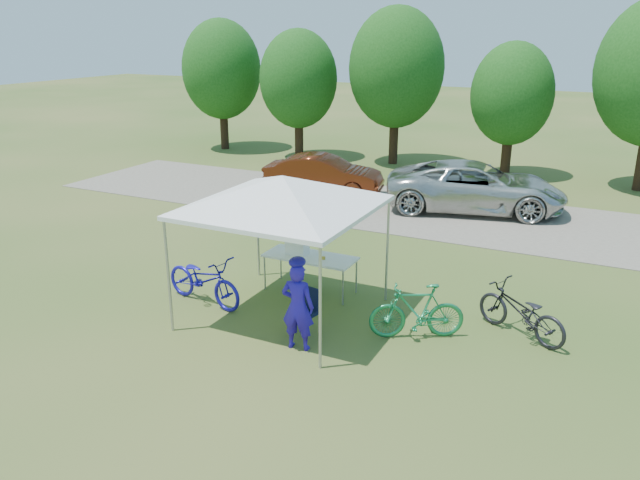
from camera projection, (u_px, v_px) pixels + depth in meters
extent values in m
plane|color=#2D5119|center=(285.00, 314.00, 12.02)|extent=(100.00, 100.00, 0.00)
cube|color=gray|center=(415.00, 210.00, 18.80)|extent=(24.00, 5.00, 0.02)
cylinder|color=#A5A5AA|center=(168.00, 277.00, 11.03)|extent=(0.05, 0.05, 2.10)
cylinder|color=#A5A5AA|center=(320.00, 309.00, 9.78)|extent=(0.05, 0.05, 2.10)
cylinder|color=#A5A5AA|center=(258.00, 230.00, 13.58)|extent=(0.05, 0.05, 2.10)
cylinder|color=#A5A5AA|center=(387.00, 251.00, 12.32)|extent=(0.05, 0.05, 2.10)
cube|color=white|center=(283.00, 207.00, 11.33)|extent=(3.15, 3.15, 0.08)
pyramid|color=white|center=(282.00, 175.00, 11.14)|extent=(4.53, 4.53, 0.55)
cylinder|color=#382314|center=(224.00, 128.00, 28.20)|extent=(0.36, 0.36, 1.89)
ellipsoid|color=#144711|center=(221.00, 69.00, 27.38)|extent=(3.46, 3.46, 4.32)
cylinder|color=#382314|center=(299.00, 137.00, 26.30)|extent=(0.36, 0.36, 1.75)
ellipsoid|color=#144711|center=(298.00, 79.00, 25.53)|extent=(3.20, 3.20, 4.00)
cylinder|color=#382314|center=(394.00, 138.00, 25.08)|extent=(0.36, 0.36, 2.03)
ellipsoid|color=#144711|center=(396.00, 68.00, 24.19)|extent=(3.71, 3.71, 4.64)
cylinder|color=#382314|center=(506.00, 154.00, 23.09)|extent=(0.36, 0.36, 1.61)
ellipsoid|color=#144711|center=(512.00, 94.00, 22.39)|extent=(2.94, 2.94, 3.68)
cube|color=white|center=(310.00, 257.00, 12.83)|extent=(1.90, 0.79, 0.04)
cylinder|color=#A5A5AA|center=(265.00, 273.00, 13.05)|extent=(0.04, 0.04, 0.74)
cylinder|color=#A5A5AA|center=(343.00, 288.00, 12.29)|extent=(0.04, 0.04, 0.74)
cylinder|color=#A5A5AA|center=(281.00, 262.00, 13.62)|extent=(0.04, 0.04, 0.74)
cylinder|color=#A5A5AA|center=(356.00, 276.00, 12.87)|extent=(0.04, 0.04, 0.74)
cube|color=black|center=(304.00, 313.00, 11.13)|extent=(0.50, 0.50, 0.04)
cube|color=black|center=(309.00, 297.00, 11.23)|extent=(0.42, 0.13, 0.43)
cylinder|color=#A5A5AA|center=(290.00, 326.00, 11.11)|extent=(0.02, 0.02, 0.38)
cylinder|color=#A5A5AA|center=(309.00, 330.00, 10.95)|extent=(0.02, 0.02, 0.38)
cylinder|color=#A5A5AA|center=(300.00, 318.00, 11.43)|extent=(0.02, 0.02, 0.38)
cylinder|color=#A5A5AA|center=(318.00, 322.00, 11.28)|extent=(0.02, 0.02, 0.38)
cube|color=white|center=(297.00, 247.00, 12.90)|extent=(0.43, 0.29, 0.29)
cube|color=white|center=(297.00, 240.00, 12.85)|extent=(0.45, 0.31, 0.04)
cylinder|color=gold|center=(324.00, 258.00, 12.63)|extent=(0.07, 0.07, 0.05)
imported|color=#2715B1|center=(298.00, 307.00, 10.50)|extent=(0.61, 0.45, 1.55)
imported|color=#1913A7|center=(204.00, 279.00, 12.34)|extent=(2.01, 1.00, 1.01)
imported|color=#1C814C|center=(417.00, 311.00, 10.96)|extent=(1.71, 1.23, 1.01)
imported|color=black|center=(521.00, 312.00, 11.01)|extent=(1.89, 1.37, 0.95)
imported|color=beige|center=(476.00, 187.00, 18.58)|extent=(5.64, 3.57, 1.45)
imported|color=#521E0D|center=(323.00, 175.00, 20.49)|extent=(4.07, 2.13, 1.28)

